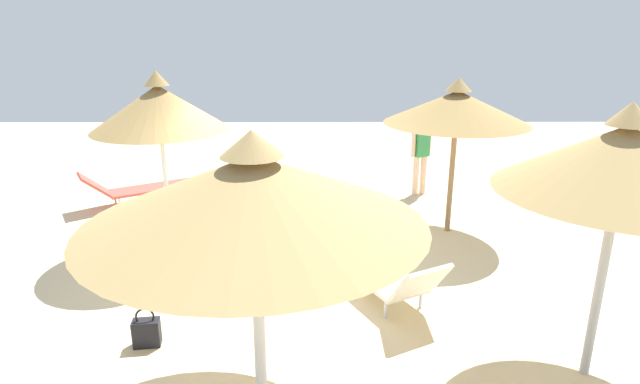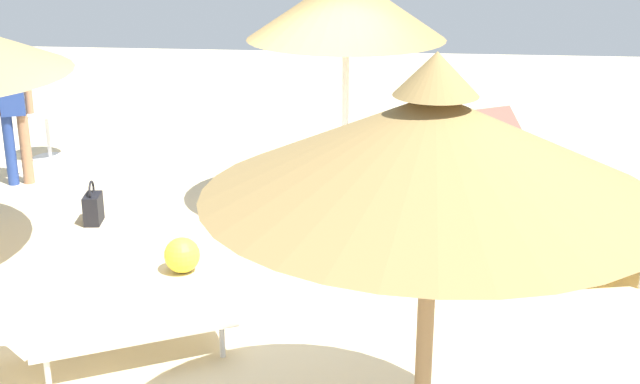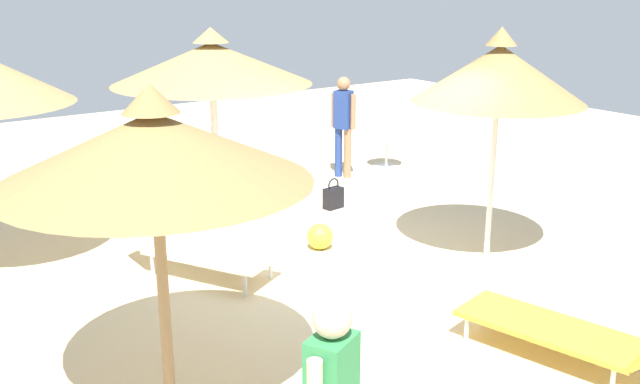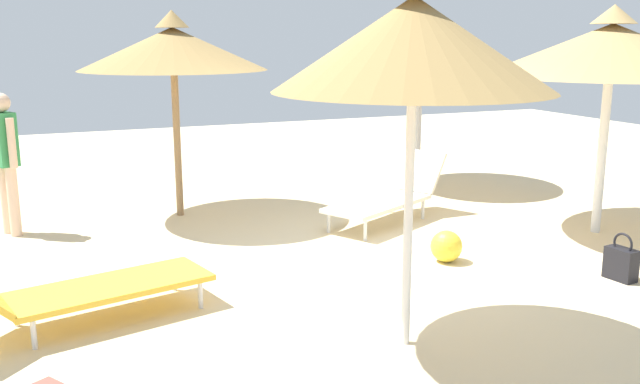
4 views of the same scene
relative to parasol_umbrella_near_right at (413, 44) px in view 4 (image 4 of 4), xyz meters
The scene contains 10 objects.
ground 2.98m from the parasol_umbrella_near_right, 160.17° to the left, with size 24.00×24.00×0.10m, color beige.
parasol_umbrella_near_right is the anchor object (origin of this frame).
parasol_umbrella_far_left 4.74m from the parasol_umbrella_near_right, behind, with size 2.40×2.40×2.67m.
parasol_umbrella_front 4.18m from the parasol_umbrella_near_right, 116.28° to the left, with size 2.92×2.92×2.70m.
parasol_umbrella_near_left 6.09m from the parasol_umbrella_near_right, 148.27° to the left, with size 2.29×2.29×2.85m.
lounge_chair_far_right 4.16m from the parasol_umbrella_near_right, 153.25° to the left, with size 1.46×2.00×0.82m.
lounge_chair_back 3.36m from the parasol_umbrella_near_right, 120.16° to the right, with size 1.13×2.30×0.83m.
person_standing_near_right 5.51m from the parasol_umbrella_near_right, 148.12° to the right, with size 0.45×0.32×1.71m.
handbag 3.45m from the parasol_umbrella_near_right, 99.16° to the left, with size 0.32×0.20×0.48m.
beach_ball 3.01m from the parasol_umbrella_near_right, 138.28° to the left, with size 0.34×0.34×0.34m, color yellow.
Camera 4 is at (6.17, -3.26, 2.37)m, focal length 39.42 mm.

